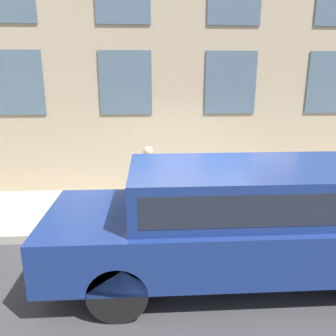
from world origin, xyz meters
TOP-DOWN VIEW (x-y plane):
  - ground_plane at (0.00, 0.00)m, footprint 80.00×80.00m
  - sidewalk at (1.21, 0.00)m, footprint 2.42×60.00m
  - building_facade at (2.57, -0.00)m, footprint 0.33×40.00m
  - fire_hydrant at (0.68, -0.06)m, footprint 0.29×0.41m
  - person at (1.21, 0.72)m, footprint 0.32×0.21m
  - parked_truck_navy_near at (-1.12, -0.62)m, footprint 1.88×5.39m

SIDE VIEW (x-z plane):
  - ground_plane at x=0.00m, z-range 0.00..0.00m
  - sidewalk at x=1.21m, z-range 0.00..0.16m
  - fire_hydrant at x=0.68m, z-range 0.17..0.98m
  - person at x=1.21m, z-range 0.29..1.62m
  - parked_truck_navy_near at x=-1.12m, z-range 0.14..1.82m
  - building_facade at x=2.57m, z-range 0.00..8.08m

